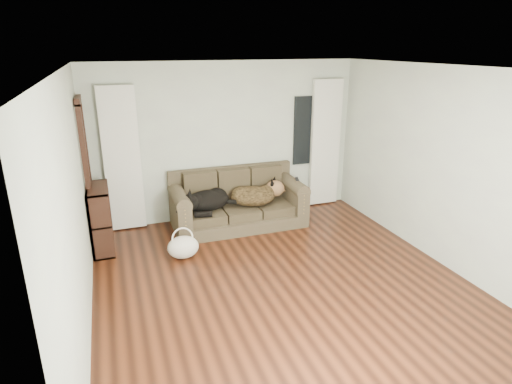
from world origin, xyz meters
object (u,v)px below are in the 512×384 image
object	(u,v)px
sofa	(238,199)
dog_shepherd	(255,196)
bookshelf	(101,217)
dog_black_lab	(205,202)
tote_bag	(183,247)

from	to	relation	value
sofa	dog_shepherd	distance (m)	0.28
dog_shepherd	bookshelf	bearing A→B (deg)	20.29
bookshelf	dog_black_lab	bearing A→B (deg)	3.66
dog_black_lab	tote_bag	distance (m)	1.01
dog_black_lab	tote_bag	world-z (taller)	dog_black_lab
dog_black_lab	bookshelf	xyz separation A→B (m)	(-1.56, -0.14, 0.02)
dog_black_lab	dog_shepherd	xyz separation A→B (m)	(0.83, -0.01, 0.01)
dog_black_lab	dog_shepherd	world-z (taller)	dog_shepherd
tote_bag	dog_shepherd	bearing A→B (deg)	30.66
dog_black_lab	bookshelf	bearing A→B (deg)	173.91
sofa	dog_black_lab	size ratio (longest dim) A/B	2.87
sofa	dog_shepherd	world-z (taller)	sofa
sofa	bookshelf	size ratio (longest dim) A/B	2.24
sofa	dog_shepherd	bearing A→B (deg)	-9.21
tote_bag	bookshelf	xyz separation A→B (m)	(-1.04, 0.67, 0.34)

